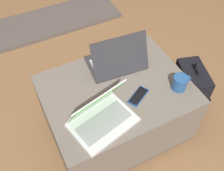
# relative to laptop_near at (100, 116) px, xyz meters

# --- Properties ---
(ground_plane) EXTENTS (14.00, 14.00, 0.00)m
(ground_plane) POSITION_rel_laptop_near_xyz_m (0.19, 0.17, -0.52)
(ground_plane) COLOR olive
(ottoman) EXTENTS (0.91, 0.69, 0.47)m
(ottoman) POSITION_rel_laptop_near_xyz_m (0.19, 0.17, -0.28)
(ottoman) COLOR #3D3832
(ottoman) RESTS_ON ground_plane
(laptop_near) EXTENTS (0.40, 0.33, 0.24)m
(laptop_near) POSITION_rel_laptop_near_xyz_m (0.00, 0.00, 0.00)
(laptop_near) COLOR silver
(laptop_near) RESTS_ON ottoman
(laptop_far) EXTENTS (0.38, 0.29, 0.26)m
(laptop_far) POSITION_rel_laptop_near_xyz_m (0.28, 0.34, 0.00)
(laptop_far) COLOR #333338
(laptop_far) RESTS_ON ottoman
(cell_phone) EXTENTS (0.17, 0.13, 0.01)m
(cell_phone) POSITION_rel_laptop_near_xyz_m (0.28, 0.05, -0.05)
(cell_phone) COLOR #1E4C9E
(cell_phone) RESTS_ON ottoman
(backpack) EXTENTS (0.27, 0.32, 0.50)m
(backpack) POSITION_rel_laptop_near_xyz_m (0.76, 0.08, -0.31)
(backpack) COLOR black
(backpack) RESTS_ON ground_plane
(coffee_mug) EXTENTS (0.13, 0.09, 0.09)m
(coffee_mug) POSITION_rel_laptop_near_xyz_m (0.54, -0.00, -0.00)
(coffee_mug) COLOR #285693
(coffee_mug) RESTS_ON ottoman
(fireplace_hearth) EXTENTS (1.40, 0.50, 0.04)m
(fireplace_hearth) POSITION_rel_laptop_near_xyz_m (0.19, 1.63, -0.50)
(fireplace_hearth) COLOR #564C47
(fireplace_hearth) RESTS_ON ground_plane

